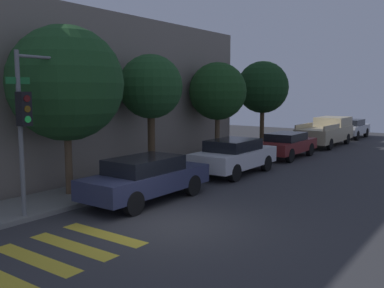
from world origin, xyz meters
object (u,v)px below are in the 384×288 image
Objects in this scene: sedan_tail_of_row at (350,128)px; tree_midblock at (151,87)px; pickup_truck at (327,131)px; traffic_light_pole at (36,103)px; sedan_middle at (234,155)px; tree_behind_truck at (263,87)px; sedan_far_end at (287,144)px; tree_near_corner at (66,84)px; tree_far_end at (218,91)px; sedan_near_corner at (146,177)px.

tree_midblock is at bearing 173.18° from sedan_tail_of_row.
traffic_light_pole is at bearing 176.47° from pickup_truck.
sedan_tail_of_row is (25.94, -1.27, -2.42)m from traffic_light_pole.
sedan_middle is 11.92m from pickup_truck.
tree_behind_truck is at bearing 166.57° from sedan_tail_of_row.
sedan_far_end is 0.78× the size of tree_near_corner.
sedan_middle is 4.53m from tree_midblock.
sedan_far_end is 0.83× the size of tree_behind_truck.
tree_behind_truck reaches higher than tree_far_end.
traffic_light_pole is 14.41m from sedan_far_end.
tree_near_corner is at bearing 180.00° from tree_behind_truck.
traffic_light_pole reaches higher than sedan_middle.
traffic_light_pole is at bearing -169.52° from tree_midblock.
sedan_far_end is 8.95m from tree_midblock.
sedan_middle is 8.28m from tree_behind_truck.
pickup_truck is at bearing -180.00° from sedan_tail_of_row.
tree_near_corner is (-24.05, 2.38, 2.99)m from sedan_tail_of_row.
sedan_far_end is at bearing -5.12° from traffic_light_pole.
sedan_near_corner is (3.04, -1.27, -2.42)m from traffic_light_pole.
traffic_light_pole is at bearing 157.39° from sedan_near_corner.
tree_midblock is 5.00m from tree_far_end.
traffic_light_pole is at bearing -149.50° from tree_near_corner.
sedan_middle reaches higher than sedan_tail_of_row.
tree_behind_truck reaches higher than pickup_truck.
tree_behind_truck reaches higher than sedan_tail_of_row.
sedan_near_corner is at bearing -180.00° from sedan_middle.
tree_midblock is (6.03, 1.11, 0.47)m from traffic_light_pole.
tree_far_end is (11.02, 1.11, 0.31)m from traffic_light_pole.
tree_near_corner reaches higher than sedan_middle.
sedan_near_corner is at bearing -163.40° from tree_far_end.
tree_far_end is at bearing 0.00° from tree_near_corner.
tree_far_end is at bearing 165.94° from pickup_truck.
tree_midblock is 0.95× the size of tree_behind_truck.
traffic_light_pole is 9.02m from sedan_middle.
sedan_tail_of_row is at bearing -13.43° from tree_behind_truck.
sedan_near_corner is 8.77m from tree_far_end.
tree_midblock is (-2.58, 2.38, 2.86)m from sedan_middle.
tree_behind_truck is (15.98, 1.11, 0.54)m from traffic_light_pole.
tree_far_end is (-3.12, 2.38, 2.77)m from sedan_far_end.
pickup_truck is 19.00m from tree_near_corner.
sedan_middle is at bearing -8.36° from traffic_light_pole.
sedan_far_end is (14.14, -1.27, -2.46)m from traffic_light_pole.
sedan_middle is at bearing -162.09° from tree_behind_truck.
sedan_near_corner is 1.06× the size of sedan_far_end.
sedan_middle is 5.53m from sedan_far_end.
sedan_far_end is 6.39m from pickup_truck.
sedan_near_corner is at bearing -180.00° from sedan_tail_of_row.
sedan_near_corner is 0.93× the size of tree_midblock.
tree_midblock is (-14.50, 2.38, 2.74)m from pickup_truck.
tree_behind_truck is at bearing 0.00° from tree_far_end.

